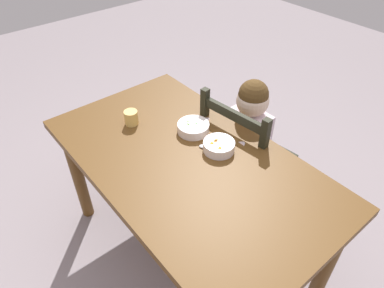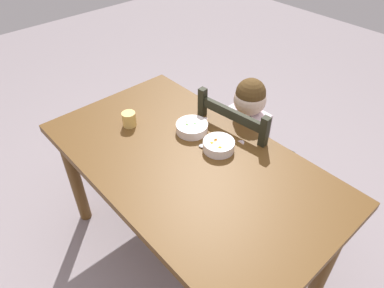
# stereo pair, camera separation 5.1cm
# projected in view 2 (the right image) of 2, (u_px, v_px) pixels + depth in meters

# --- Properties ---
(ground_plane) EXTENTS (8.00, 8.00, 0.00)m
(ground_plane) POSITION_uv_depth(u_px,v_px,m) (189.00, 250.00, 2.07)
(ground_plane) COLOR gray
(dining_table) EXTENTS (1.42, 0.81, 0.73)m
(dining_table) POSITION_uv_depth(u_px,v_px,m) (188.00, 175.00, 1.67)
(dining_table) COLOR brown
(dining_table) RESTS_ON ground
(dining_chair) EXTENTS (0.46, 0.46, 0.89)m
(dining_chair) POSITION_uv_depth(u_px,v_px,m) (241.00, 158.00, 2.05)
(dining_chair) COLOR black
(dining_chair) RESTS_ON ground
(child_figure) EXTENTS (0.32, 0.31, 0.94)m
(child_figure) POSITION_uv_depth(u_px,v_px,m) (243.00, 133.00, 1.93)
(child_figure) COLOR silver
(child_figure) RESTS_ON ground
(bowl_of_peas) EXTENTS (0.16, 0.16, 0.05)m
(bowl_of_peas) POSITION_uv_depth(u_px,v_px,m) (192.00, 127.00, 1.75)
(bowl_of_peas) COLOR white
(bowl_of_peas) RESTS_ON dining_table
(bowl_of_carrots) EXTENTS (0.15, 0.15, 0.05)m
(bowl_of_carrots) POSITION_uv_depth(u_px,v_px,m) (219.00, 145.00, 1.64)
(bowl_of_carrots) COLOR white
(bowl_of_carrots) RESTS_ON dining_table
(spoon) EXTENTS (0.11, 0.11, 0.01)m
(spoon) POSITION_uv_depth(u_px,v_px,m) (208.00, 146.00, 1.67)
(spoon) COLOR silver
(spoon) RESTS_ON dining_table
(drinking_cup) EXTENTS (0.07, 0.07, 0.08)m
(drinking_cup) POSITION_uv_depth(u_px,v_px,m) (129.00, 119.00, 1.78)
(drinking_cup) COLOR #EBC365
(drinking_cup) RESTS_ON dining_table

